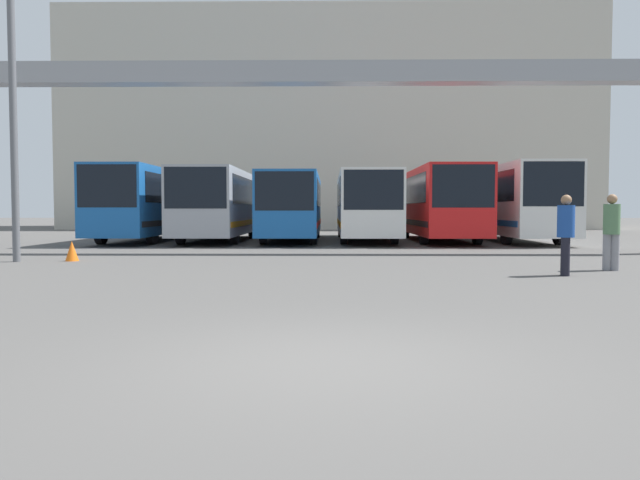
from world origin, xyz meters
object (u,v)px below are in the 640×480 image
at_px(bus_slot_2, 293,204).
at_px(lamp_post, 13,83).
at_px(bus_slot_1, 220,201).
at_px(bus_slot_4, 438,200).
at_px(traffic_cone, 72,251).
at_px(pedestrian_far_center, 566,233).
at_px(bus_slot_5, 512,199).
at_px(bus_slot_3, 365,203).
at_px(bus_slot_0, 146,200).
at_px(pedestrian_mid_right, 611,230).

bearing_deg(bus_slot_2, lamp_post, -120.85).
relative_size(bus_slot_1, bus_slot_4, 0.95).
relative_size(bus_slot_2, traffic_cone, 19.29).
distance_m(bus_slot_1, pedestrian_far_center, 18.08).
bearing_deg(bus_slot_5, pedestrian_far_center, -102.05).
distance_m(bus_slot_3, bus_slot_4, 3.37).
bearing_deg(bus_slot_3, lamp_post, -130.57).
relative_size(bus_slot_3, bus_slot_4, 1.06).
relative_size(bus_slot_2, lamp_post, 1.20).
height_order(bus_slot_0, bus_slot_2, bus_slot_0).
bearing_deg(bus_slot_4, pedestrian_mid_right, -83.09).
bearing_deg(bus_slot_0, traffic_cone, -84.10).
height_order(pedestrian_mid_right, lamp_post, lamp_post).
distance_m(bus_slot_2, pedestrian_far_center, 16.64).
bearing_deg(bus_slot_4, bus_slot_2, -179.86).
height_order(bus_slot_1, pedestrian_far_center, bus_slot_1).
bearing_deg(pedestrian_far_center, bus_slot_5, 8.19).
distance_m(bus_slot_2, bus_slot_5, 10.06).
bearing_deg(pedestrian_far_center, pedestrian_mid_right, -31.91).
distance_m(bus_slot_1, pedestrian_mid_right, 18.07).
bearing_deg(pedestrian_mid_right, bus_slot_5, -75.07).
relative_size(bus_slot_5, pedestrian_far_center, 5.91).
xyz_separation_m(bus_slot_0, pedestrian_mid_right, (15.10, -13.58, -0.90)).
xyz_separation_m(bus_slot_3, bus_slot_5, (6.70, -0.58, 0.17)).
relative_size(bus_slot_0, bus_slot_1, 0.98).
xyz_separation_m(bus_slot_0, bus_slot_3, (10.05, 0.74, -0.11)).
distance_m(bus_slot_1, bus_slot_5, 13.40).
xyz_separation_m(bus_slot_2, pedestrian_far_center, (6.87, -15.14, -0.78)).
bearing_deg(pedestrian_mid_right, lamp_post, 13.55).
bearing_deg(traffic_cone, bus_slot_4, 43.10).
xyz_separation_m(bus_slot_2, bus_slot_3, (3.35, 0.37, 0.03)).
xyz_separation_m(bus_slot_2, traffic_cone, (-5.56, -11.45, -1.44)).
bearing_deg(bus_slot_1, bus_slot_0, -177.90).
distance_m(pedestrian_far_center, traffic_cone, 12.97).
relative_size(bus_slot_1, lamp_post, 1.14).
bearing_deg(bus_slot_4, traffic_cone, -136.90).
height_order(bus_slot_3, lamp_post, lamp_post).
bearing_deg(bus_slot_1, pedestrian_far_center, -55.54).
bearing_deg(lamp_post, bus_slot_1, 72.36).
distance_m(pedestrian_mid_right, pedestrian_far_center, 1.94).
distance_m(bus_slot_0, bus_slot_1, 3.35).
xyz_separation_m(bus_slot_0, bus_slot_4, (13.40, 0.39, -0.01)).
bearing_deg(lamp_post, pedestrian_mid_right, -8.26).
bearing_deg(bus_slot_1, bus_slot_2, 4.23).
distance_m(bus_slot_1, traffic_cone, 11.52).
bearing_deg(bus_slot_0, bus_slot_3, 4.21).
xyz_separation_m(bus_slot_1, pedestrian_far_center, (10.22, -14.89, -0.87)).
height_order(bus_slot_3, bus_slot_4, bus_slot_4).
distance_m(bus_slot_4, pedestrian_far_center, 15.18).
relative_size(bus_slot_2, pedestrian_mid_right, 6.00).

